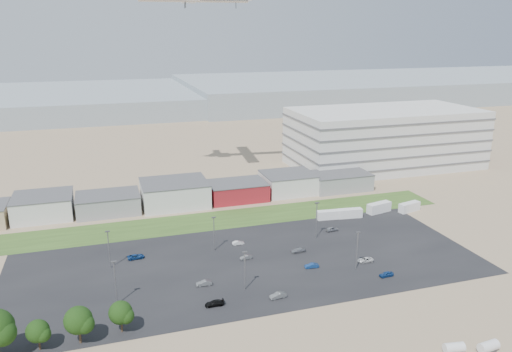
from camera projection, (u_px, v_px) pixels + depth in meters
name	position (u px, v px, depth m)	size (l,w,h in m)	color
ground	(253.00, 305.00, 108.89)	(700.00, 700.00, 0.00)	#997D61
parking_lot	(248.00, 263.00, 128.63)	(120.00, 50.00, 0.01)	black
grass_strip	(203.00, 222.00, 156.45)	(160.00, 16.00, 0.02)	#334F1D
hills_backdrop	(185.00, 98.00, 407.37)	(700.00, 200.00, 9.00)	gray
building_row	(142.00, 196.00, 167.76)	(170.00, 20.00, 8.00)	silver
parking_garage	(384.00, 138.00, 218.43)	(80.00, 40.00, 25.00)	silver
storage_tank_nw	(454.00, 348.00, 92.52)	(3.78, 1.89, 2.27)	silver
storage_tank_ne	(488.00, 346.00, 92.82)	(3.93, 1.97, 2.36)	silver
box_trailer_a	(328.00, 215.00, 158.39)	(7.39, 2.31, 2.77)	silver
box_trailer_b	(350.00, 213.00, 159.66)	(7.68, 2.40, 2.88)	silver
box_trailer_c	(379.00, 208.00, 164.22)	(8.62, 2.69, 3.23)	silver
box_trailer_d	(409.00, 207.00, 165.13)	(7.93, 2.48, 2.97)	silver
tree_mid	(38.00, 333.00, 92.84)	(4.64, 4.64, 6.96)	black
tree_right	(79.00, 323.00, 94.62)	(5.78, 5.78, 8.67)	black
tree_near	(121.00, 315.00, 98.33)	(5.02, 5.02, 7.53)	black
lightpole_front_l	(116.00, 283.00, 108.04)	(1.21, 0.50, 10.25)	slate
lightpole_front_m	(245.00, 271.00, 114.25)	(1.12, 0.47, 9.55)	slate
lightpole_front_r	(357.00, 251.00, 124.25)	(1.17, 0.49, 9.95)	slate
lightpole_back_l	(109.00, 250.00, 124.77)	(1.17, 0.49, 9.97)	slate
lightpole_back_m	(214.00, 234.00, 134.77)	(1.14, 0.48, 9.69)	slate
lightpole_back_r	(316.00, 220.00, 142.86)	(1.27, 0.53, 10.79)	slate
parked_car_0	(365.00, 260.00, 129.16)	(1.90, 4.13, 1.15)	silver
parked_car_1	(312.00, 266.00, 125.94)	(1.25, 3.59, 1.18)	navy
parked_car_2	(386.00, 274.00, 121.47)	(1.46, 3.62, 1.23)	navy
parked_car_3	(215.00, 303.00, 108.59)	(1.71, 4.22, 1.22)	black
parked_car_4	(204.00, 283.00, 117.19)	(1.31, 3.75, 1.23)	#595B5E
parked_car_7	(246.00, 257.00, 130.71)	(1.15, 3.31, 1.09)	#595B5E
parked_car_8	(332.00, 229.00, 148.98)	(1.55, 3.84, 1.31)	#A5A5AA
parked_car_9	(136.00, 257.00, 130.96)	(2.01, 4.35, 1.21)	navy
parked_car_10	(82.00, 325.00, 100.38)	(1.84, 4.52, 1.31)	#595B5E
parked_car_11	(238.00, 243.00, 139.58)	(1.16, 3.31, 1.09)	silver
parked_car_12	(298.00, 250.00, 134.70)	(1.65, 4.05, 1.17)	#A5A5AA
parked_car_13	(278.00, 295.00, 111.68)	(1.36, 3.90, 1.29)	#595B5E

